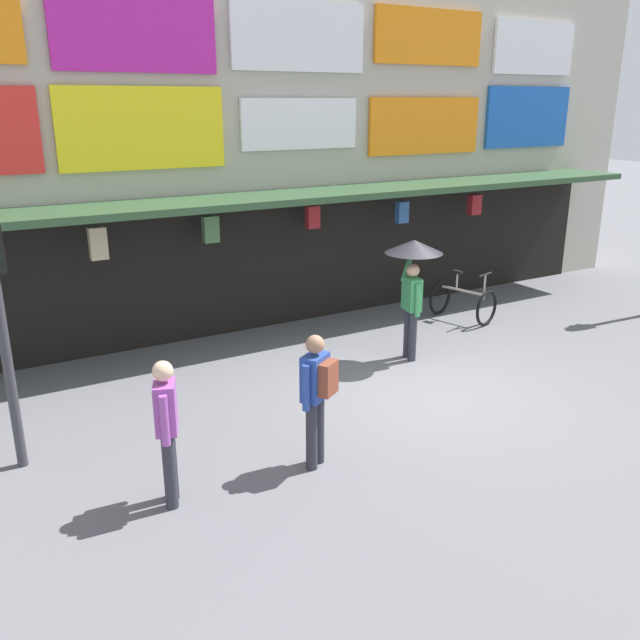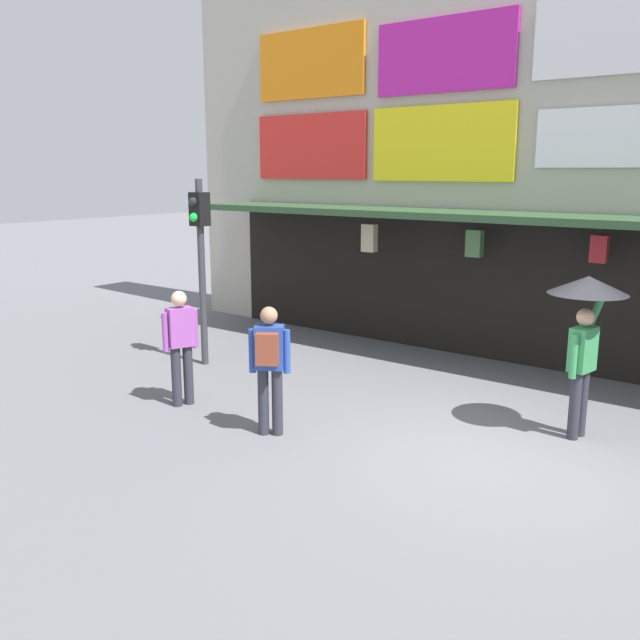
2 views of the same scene
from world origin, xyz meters
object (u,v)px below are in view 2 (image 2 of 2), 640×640
(traffic_light_near, at_px, (200,243))
(pedestrian_in_white, at_px, (269,361))
(pedestrian_with_umbrella, at_px, (586,311))
(pedestrian_in_red, at_px, (181,341))

(traffic_light_near, height_order, pedestrian_in_white, traffic_light_near)
(traffic_light_near, bearing_deg, pedestrian_in_white, -30.04)
(traffic_light_near, xyz_separation_m, pedestrian_in_white, (3.11, -1.80, -1.16))
(pedestrian_with_umbrella, distance_m, pedestrian_in_white, 3.97)
(pedestrian_in_red, bearing_deg, traffic_light_near, 128.30)
(pedestrian_in_red, bearing_deg, pedestrian_in_white, -3.66)
(traffic_light_near, height_order, pedestrian_in_red, traffic_light_near)
(traffic_light_near, distance_m, pedestrian_with_umbrella, 6.31)
(pedestrian_in_red, height_order, pedestrian_in_white, same)
(pedestrian_in_red, xyz_separation_m, pedestrian_with_umbrella, (4.94, 2.19, 0.69))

